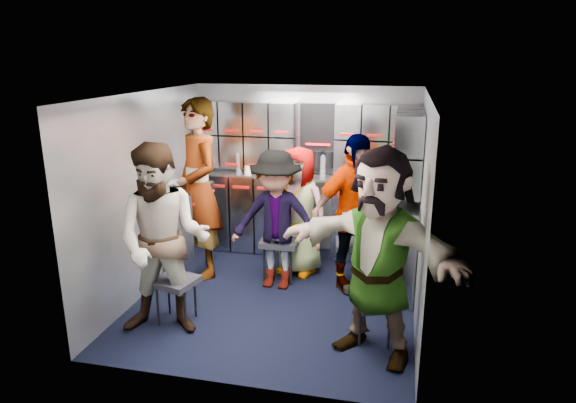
% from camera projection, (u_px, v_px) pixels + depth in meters
% --- Properties ---
extents(floor, '(3.00, 3.00, 0.00)m').
position_uv_depth(floor, '(277.00, 298.00, 5.39)').
color(floor, black).
rests_on(floor, ground).
extents(wall_back, '(2.80, 0.04, 2.10)m').
position_uv_depth(wall_back, '(305.00, 170.00, 6.50)').
color(wall_back, '#979DA5').
rests_on(wall_back, ground).
extents(wall_left, '(0.04, 3.00, 2.10)m').
position_uv_depth(wall_left, '(147.00, 194.00, 5.39)').
color(wall_left, '#979DA5').
rests_on(wall_left, ground).
extents(wall_right, '(0.04, 3.00, 2.10)m').
position_uv_depth(wall_right, '(421.00, 211.00, 4.80)').
color(wall_right, '#979DA5').
rests_on(wall_right, ground).
extents(ceiling, '(2.80, 3.00, 0.02)m').
position_uv_depth(ceiling, '(276.00, 94.00, 4.80)').
color(ceiling, silver).
rests_on(ceiling, wall_back).
extents(cart_bank_back, '(2.68, 0.38, 0.99)m').
position_uv_depth(cart_bank_back, '(301.00, 216.00, 6.46)').
color(cart_bank_back, '#8E929D').
rests_on(cart_bank_back, ground).
extents(cart_bank_left, '(0.38, 0.76, 0.99)m').
position_uv_depth(cart_bank_left, '(190.00, 228.00, 6.02)').
color(cart_bank_left, '#8E929D').
rests_on(cart_bank_left, ground).
extents(counter, '(2.68, 0.42, 0.03)m').
position_uv_depth(counter, '(302.00, 176.00, 6.31)').
color(counter, '#ADAFB4').
rests_on(counter, cart_bank_back).
extents(locker_bank_back, '(2.68, 0.28, 0.82)m').
position_uv_depth(locker_bank_back, '(303.00, 137.00, 6.24)').
color(locker_bank_back, '#8E929D').
rests_on(locker_bank_back, wall_back).
extents(locker_bank_right, '(0.28, 1.00, 0.82)m').
position_uv_depth(locker_bank_right, '(408.00, 151.00, 5.36)').
color(locker_bank_right, '#8E929D').
rests_on(locker_bank_right, wall_right).
extents(right_cabinet, '(0.28, 1.20, 1.00)m').
position_uv_depth(right_cabinet, '(402.00, 243.00, 5.54)').
color(right_cabinet, '#8E929D').
rests_on(right_cabinet, ground).
extents(coffee_niche, '(0.46, 0.16, 0.84)m').
position_uv_depth(coffee_niche, '(318.00, 138.00, 6.26)').
color(coffee_niche, black).
rests_on(coffee_niche, wall_back).
extents(red_latch_strip, '(2.60, 0.02, 0.03)m').
position_uv_depth(red_latch_strip, '(298.00, 191.00, 6.16)').
color(red_latch_strip, '#9C0C0B').
rests_on(red_latch_strip, cart_bank_back).
extents(jump_seat_near_left, '(0.45, 0.43, 0.44)m').
position_uv_depth(jump_seat_near_left, '(176.00, 284.00, 4.81)').
color(jump_seat_near_left, black).
rests_on(jump_seat_near_left, ground).
extents(jump_seat_mid_left, '(0.43, 0.41, 0.49)m').
position_uv_depth(jump_seat_mid_left, '(280.00, 243.00, 5.72)').
color(jump_seat_mid_left, black).
rests_on(jump_seat_mid_left, ground).
extents(jump_seat_center, '(0.46, 0.44, 0.50)m').
position_uv_depth(jump_seat_center, '(301.00, 231.00, 6.09)').
color(jump_seat_center, black).
rests_on(jump_seat_center, ground).
extents(jump_seat_mid_right, '(0.44, 0.43, 0.46)m').
position_uv_depth(jump_seat_mid_right, '(353.00, 246.00, 5.69)').
color(jump_seat_mid_right, black).
rests_on(jump_seat_mid_right, ground).
extents(jump_seat_near_right, '(0.44, 0.43, 0.40)m').
position_uv_depth(jump_seat_near_right, '(376.00, 305.00, 4.47)').
color(jump_seat_near_right, black).
rests_on(jump_seat_near_right, ground).
extents(attendant_standing, '(0.86, 0.86, 2.02)m').
position_uv_depth(attendant_standing, '(198.00, 189.00, 5.72)').
color(attendant_standing, black).
rests_on(attendant_standing, ground).
extents(attendant_arc_a, '(0.96, 0.80, 1.75)m').
position_uv_depth(attendant_arc_a, '(163.00, 242.00, 4.51)').
color(attendant_arc_a, black).
rests_on(attendant_arc_a, ground).
extents(attendant_arc_b, '(1.00, 0.61, 1.51)m').
position_uv_depth(attendant_arc_b, '(276.00, 220.00, 5.46)').
color(attendant_arc_b, black).
rests_on(attendant_arc_b, ground).
extents(attendant_arc_c, '(0.82, 0.64, 1.48)m').
position_uv_depth(attendant_arc_c, '(298.00, 211.00, 5.84)').
color(attendant_arc_c, black).
rests_on(attendant_arc_c, ground).
extents(attendant_arc_d, '(1.04, 0.93, 1.69)m').
position_uv_depth(attendant_arc_d, '(353.00, 213.00, 5.40)').
color(attendant_arc_d, black).
rests_on(attendant_arc_d, ground).
extents(attendant_arc_e, '(1.73, 1.19, 1.79)m').
position_uv_depth(attendant_arc_e, '(378.00, 255.00, 4.15)').
color(attendant_arc_e, black).
rests_on(attendant_arc_e, ground).
extents(bottle_left, '(0.07, 0.07, 0.25)m').
position_uv_depth(bottle_left, '(239.00, 163.00, 6.39)').
color(bottle_left, white).
rests_on(bottle_left, counter).
extents(bottle_mid, '(0.06, 0.06, 0.25)m').
position_uv_depth(bottle_mid, '(280.00, 165.00, 6.28)').
color(bottle_mid, white).
rests_on(bottle_mid, counter).
extents(bottle_right, '(0.06, 0.06, 0.25)m').
position_uv_depth(bottle_right, '(323.00, 167.00, 6.17)').
color(bottle_right, white).
rests_on(bottle_right, counter).
extents(cup_left, '(0.09, 0.09, 0.10)m').
position_uv_depth(cup_left, '(248.00, 169.00, 6.38)').
color(cup_left, beige).
rests_on(cup_left, counter).
extents(cup_right, '(0.07, 0.07, 0.11)m').
position_uv_depth(cup_right, '(406.00, 177.00, 5.97)').
color(cup_right, beige).
rests_on(cup_right, counter).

